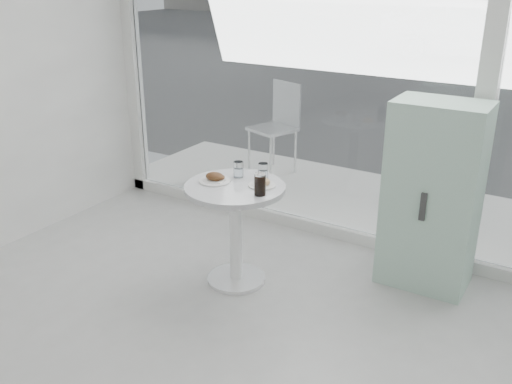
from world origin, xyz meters
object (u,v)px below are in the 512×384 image
Objects in this scene: water_tumbler_a at (238,170)px; water_tumbler_b at (263,172)px; plate_fritter at (215,178)px; mint_cabinet at (432,196)px; main_table at (235,214)px; cola_glass at (260,185)px; car_white at (468,29)px; patio_chair at (278,122)px; plate_donut at (262,183)px.

water_tumbler_b is at bearing 19.19° from water_tumbler_a.
water_tumbler_b is (0.26, 0.23, 0.03)m from plate_fritter.
plate_fritter is at bearing -151.69° from mint_cabinet.
plate_fritter is (-0.16, -0.01, 0.25)m from main_table.
cola_glass is at bearing -140.69° from mint_cabinet.
water_tumbler_a and water_tumbler_b have the same top height.
main_table is at bearing -64.84° from water_tumbler_a.
water_tumbler_b is (0.17, 0.06, 0.00)m from water_tumbler_a.
plate_fritter is 0.35m from water_tumbler_b.
plate_fritter is at bearing -179.09° from car_white.
mint_cabinet is 11.61× the size of water_tumbler_b.
mint_cabinet is 11.78m from car_white.
main_table is at bearing -148.99° from mint_cabinet.
mint_cabinet is at bearing 28.91° from plate_fritter.
cola_glass is at bearing -177.24° from car_white.
water_tumbler_a is at bearing -49.48° from patio_chair.
plate_fritter is at bearing -138.07° from water_tumbler_b.
plate_fritter is 1.94× the size of water_tumbler_b.
plate_donut is 0.26m from water_tumbler_a.
main_table is 3.36× the size of plate_fritter.
water_tumbler_b reaches higher than plate_fritter.
plate_donut is at bearing -61.82° from water_tumbler_b.
water_tumbler_b is at bearing -155.42° from mint_cabinet.
car_white reaches higher than main_table.
mint_cabinet reaches higher than water_tumbler_a.
water_tumbler_b is 0.78× the size of cola_glass.
patio_chair is (-0.91, 2.22, 0.07)m from main_table.
cola_glass is at bearing -6.56° from plate_fritter.
main_table is at bearing -178.34° from car_white.
car_white reaches higher than water_tumbler_a.
patio_chair is 0.23× the size of car_white.
plate_donut reaches higher than main_table.
plate_donut is at bearing -16.01° from water_tumbler_a.
car_white is at bearing 95.14° from water_tumbler_a.
cola_glass is (-0.95, -0.80, 0.16)m from mint_cabinet.
mint_cabinet is 0.32× the size of car_white.
mint_cabinet is at bearing 39.91° from cola_glass.
water_tumbler_b is 0.32m from cola_glass.
car_white is 12.17m from water_tumbler_a.
car_white is (-2.36, 11.54, 0.05)m from mint_cabinet.
patio_chair is 2.36m from plate_fritter.
water_tumbler_b is at bearing -177.77° from car_white.
water_tumbler_a is (-1.27, -0.58, 0.13)m from mint_cabinet.
plate_donut is at bearing 116.62° from cola_glass.
mint_cabinet is 6.00× the size of plate_fritter.
patio_chair is at bearing 177.68° from car_white.
car_white reaches higher than water_tumbler_b.
mint_cabinet is at bearing 31.61° from main_table.
patio_chair is 4.34× the size of plate_fritter.
mint_cabinet reaches higher than cola_glass.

